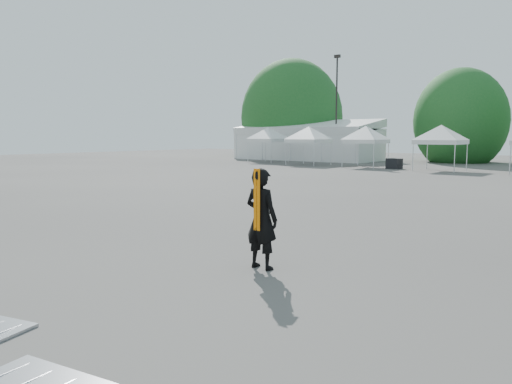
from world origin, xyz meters
The scene contains 11 objects.
ground centered at (0.00, 0.00, 0.00)m, with size 120.00×120.00×0.00m, color #474442.
marquee centered at (-22.00, 35.00, 1.97)m, with size 15.00×6.25×4.23m.
light_pole_west centered at (-18.00, 34.00, 5.77)m, with size 0.60×0.25×10.30m.
tree_far_w centered at (-26.00, 38.00, 4.54)m, with size 4.80×4.80×7.30m.
tree_mid_w centered at (-8.00, 40.00, 3.93)m, with size 4.16×4.16×6.33m.
tent_a centered at (-22.44, 28.82, 3.06)m, with size 4.20×4.20×3.88m.
tent_b centered at (-16.98, 27.40, 3.06)m, with size 4.30×4.30×3.88m.
tent_c centered at (-11.76, 27.71, 3.06)m, with size 4.15×4.15×3.88m.
tent_d centered at (-5.65, 27.34, 3.06)m, with size 4.43×4.43×3.88m.
man centered at (0.50, -2.02, 0.99)m, with size 0.73×0.49×1.97m.
crate_west centered at (-9.06, 27.17, 0.40)m, with size 1.03×0.80×0.80m, color black.
Camera 1 is at (6.33, -9.58, 2.61)m, focal length 35.00 mm.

